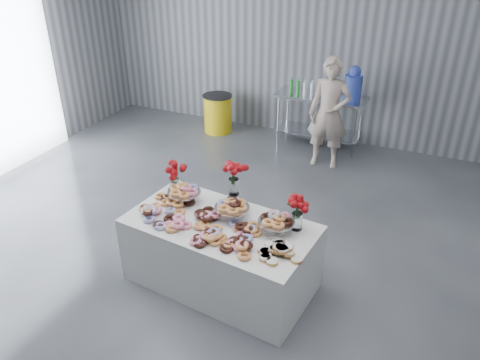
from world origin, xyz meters
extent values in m
plane|color=#33363A|center=(0.00, 0.00, 0.00)|extent=(9.00, 9.00, 0.00)
cube|color=gray|center=(0.00, 4.50, 2.00)|extent=(8.00, 0.04, 4.00)
cube|color=white|center=(0.25, 0.24, 0.38)|extent=(2.00, 1.21, 0.75)
cube|color=silver|center=(0.21, 4.10, 0.88)|extent=(1.50, 0.60, 0.04)
cube|color=silver|center=(0.21, 4.10, 0.25)|extent=(1.40, 0.55, 0.03)
cylinder|color=silver|center=(-0.44, 3.85, 0.43)|extent=(0.04, 0.04, 0.86)
cylinder|color=silver|center=(0.86, 3.85, 0.43)|extent=(0.04, 0.04, 0.86)
cylinder|color=silver|center=(-0.44, 4.35, 0.43)|extent=(0.04, 0.04, 0.86)
cylinder|color=silver|center=(0.86, 4.35, 0.43)|extent=(0.04, 0.04, 0.86)
cylinder|color=silver|center=(-0.28, 0.45, 0.81)|extent=(0.06, 0.06, 0.12)
cylinder|color=silver|center=(-0.28, 0.45, 0.88)|extent=(0.36, 0.36, 0.01)
cylinder|color=silver|center=(0.31, 0.38, 0.81)|extent=(0.06, 0.06, 0.12)
cylinder|color=silver|center=(0.31, 0.38, 0.88)|extent=(0.36, 0.36, 0.01)
cylinder|color=silver|center=(0.81, 0.33, 0.81)|extent=(0.06, 0.06, 0.12)
cylinder|color=silver|center=(0.81, 0.33, 0.88)|extent=(0.36, 0.36, 0.01)
cylinder|color=white|center=(-0.47, 0.57, 0.84)|extent=(0.11, 0.11, 0.18)
cylinder|color=#1E5919|center=(-0.47, 0.57, 0.97)|extent=(0.04, 0.04, 0.18)
cylinder|color=white|center=(0.98, 0.46, 0.84)|extent=(0.11, 0.11, 0.18)
cylinder|color=#1E5919|center=(0.98, 0.46, 0.97)|extent=(0.04, 0.04, 0.18)
cylinder|color=silver|center=(0.24, 0.59, 0.82)|extent=(0.14, 0.14, 0.15)
cylinder|color=white|center=(0.24, 0.59, 0.99)|extent=(0.11, 0.11, 0.18)
cylinder|color=#1E5919|center=(0.24, 0.59, 1.12)|extent=(0.04, 0.04, 0.18)
cylinder|color=blue|center=(0.71, 4.10, 1.10)|extent=(0.28, 0.28, 0.40)
sphere|color=blue|center=(0.71, 4.10, 1.36)|extent=(0.20, 0.20, 0.20)
imported|color=#CC8C93|center=(0.52, 3.45, 0.86)|extent=(0.66, 0.46, 1.71)
cylinder|color=yellow|center=(-1.65, 3.96, 0.34)|extent=(0.50, 0.50, 0.67)
cylinder|color=black|center=(-1.65, 3.96, 0.68)|extent=(0.54, 0.54, 0.02)
camera|label=1|loc=(2.03, -3.24, 3.39)|focal=35.00mm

